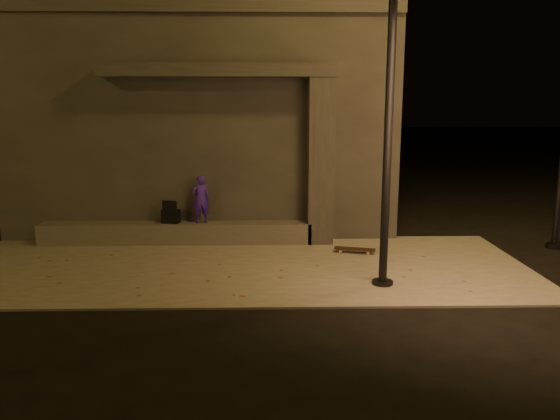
{
  "coord_description": "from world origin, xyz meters",
  "views": [
    {
      "loc": [
        0.57,
        -8.1,
        3.14
      ],
      "look_at": [
        0.78,
        2.0,
        1.12
      ],
      "focal_mm": 35.0,
      "sensor_mm": 36.0,
      "label": 1
    }
  ],
  "objects_px": {
    "backpack": "(171,215)",
    "skateboard": "(355,249)",
    "column": "(321,162)",
    "street_lamp_0": "(393,17)",
    "skateboarder": "(201,199)"
  },
  "relations": [
    {
      "from": "column",
      "to": "street_lamp_0",
      "type": "xyz_separation_m",
      "value": [
        0.82,
        -2.91,
        2.59
      ]
    },
    {
      "from": "column",
      "to": "backpack",
      "type": "xyz_separation_m",
      "value": [
        -3.3,
        0.0,
        -1.17
      ]
    },
    {
      "from": "skateboarder",
      "to": "backpack",
      "type": "bearing_deg",
      "value": -16.08
    },
    {
      "from": "backpack",
      "to": "skateboard",
      "type": "xyz_separation_m",
      "value": [
        3.95,
        -0.93,
        -0.55
      ]
    },
    {
      "from": "backpack",
      "to": "skateboarder",
      "type": "bearing_deg",
      "value": 11.59
    },
    {
      "from": "column",
      "to": "skateboarder",
      "type": "xyz_separation_m",
      "value": [
        -2.63,
        0.0,
        -0.82
      ]
    },
    {
      "from": "column",
      "to": "skateboarder",
      "type": "bearing_deg",
      "value": 180.0
    },
    {
      "from": "skateboarder",
      "to": "skateboard",
      "type": "relative_size",
      "value": 1.21
    },
    {
      "from": "skateboarder",
      "to": "street_lamp_0",
      "type": "xyz_separation_m",
      "value": [
        3.45,
        -2.91,
        3.41
      ]
    },
    {
      "from": "backpack",
      "to": "skateboard",
      "type": "bearing_deg",
      "value": -1.65
    },
    {
      "from": "column",
      "to": "backpack",
      "type": "height_order",
      "value": "column"
    },
    {
      "from": "column",
      "to": "backpack",
      "type": "bearing_deg",
      "value": 180.0
    },
    {
      "from": "street_lamp_0",
      "to": "skateboard",
      "type": "bearing_deg",
      "value": 94.99
    },
    {
      "from": "backpack",
      "to": "skateboard",
      "type": "distance_m",
      "value": 4.1
    },
    {
      "from": "backpack",
      "to": "street_lamp_0",
      "type": "relative_size",
      "value": 0.07
    }
  ]
}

